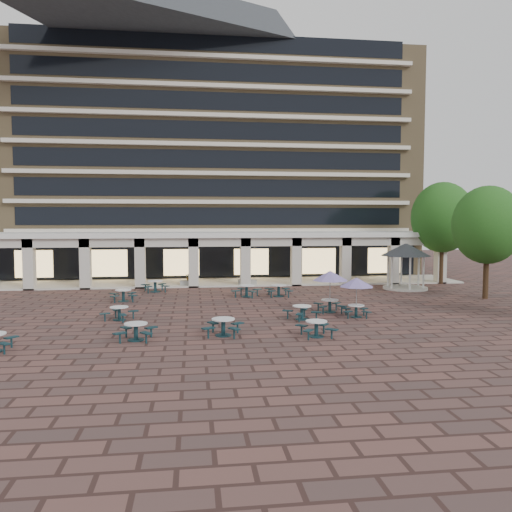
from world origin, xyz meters
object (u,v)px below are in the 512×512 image
object	(u,v)px
planter_left	(189,281)
planter_right	(247,279)
picnic_table_1	(223,325)
picnic_table_3	(316,327)
picnic_table_0	(136,330)
gazebo	(406,255)

from	to	relation	value
planter_left	planter_right	bearing A→B (deg)	0.00
picnic_table_1	picnic_table_3	world-z (taller)	picnic_table_1
planter_left	planter_right	xyz separation A→B (m)	(4.79, 0.00, 0.08)
picnic_table_0	gazebo	size ratio (longest dim) A/B	0.49
picnic_table_0	gazebo	world-z (taller)	gazebo
picnic_table_0	picnic_table_1	xyz separation A→B (m)	(3.95, 0.42, 0.02)
picnic_table_0	planter_right	xyz separation A→B (m)	(7.02, 18.41, 0.04)
picnic_table_1	planter_left	xyz separation A→B (m)	(-1.72, 17.99, -0.06)
picnic_table_3	planter_right	xyz separation A→B (m)	(-1.19, 18.74, 0.06)
planter_left	picnic_table_0	bearing A→B (deg)	-96.90
picnic_table_1	gazebo	distance (m)	20.95
picnic_table_1	gazebo	bearing A→B (deg)	55.78
planter_left	planter_right	size ratio (longest dim) A/B	1.00
planter_right	gazebo	bearing A→B (deg)	-17.11
picnic_table_0	gazebo	xyz separation A→B (m)	(19.14, 14.67, 2.24)
picnic_table_0	picnic_table_3	bearing A→B (deg)	3.77
gazebo	planter_left	bearing A→B (deg)	167.56
gazebo	planter_left	world-z (taller)	gazebo
picnic_table_3	planter_left	distance (m)	19.67
gazebo	planter_right	xyz separation A→B (m)	(-12.12, 3.73, -2.20)
gazebo	planter_right	bearing A→B (deg)	162.89
picnic_table_0	picnic_table_3	size ratio (longest dim) A/B	1.07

